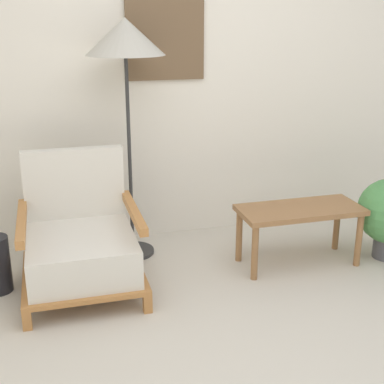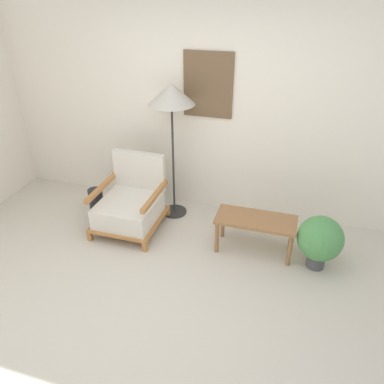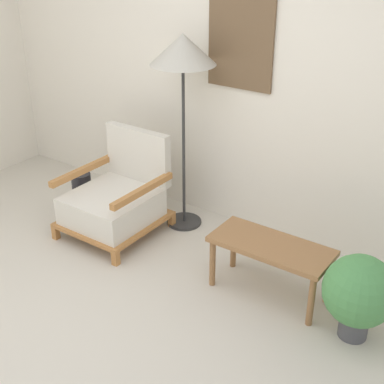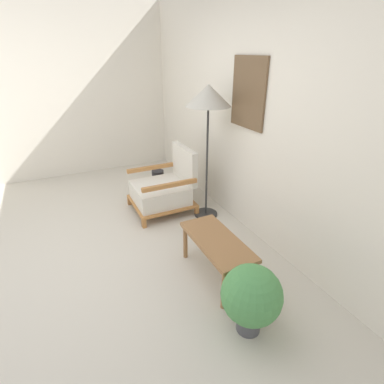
{
  "view_description": "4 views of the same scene",
  "coord_description": "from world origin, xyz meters",
  "px_view_note": "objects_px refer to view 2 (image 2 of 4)",
  "views": [
    {
      "loc": [
        -0.94,
        -1.81,
        1.64
      ],
      "look_at": [
        -0.07,
        1.34,
        0.55
      ],
      "focal_mm": 50.0,
      "sensor_mm": 36.0,
      "label": 1
    },
    {
      "loc": [
        0.95,
        -2.05,
        2.56
      ],
      "look_at": [
        -0.07,
        1.34,
        0.55
      ],
      "focal_mm": 35.0,
      "sensor_mm": 36.0,
      "label": 2
    },
    {
      "loc": [
        1.98,
        -1.58,
        2.34
      ],
      "look_at": [
        -0.07,
        1.34,
        0.55
      ],
      "focal_mm": 50.0,
      "sensor_mm": 36.0,
      "label": 3
    },
    {
      "loc": [
        2.59,
        0.06,
        1.96
      ],
      "look_at": [
        -0.07,
        1.34,
        0.55
      ],
      "focal_mm": 28.0,
      "sensor_mm": 36.0,
      "label": 4
    }
  ],
  "objects_px": {
    "armchair": "(131,204)",
    "coffee_table": "(256,223)",
    "vase": "(96,202)",
    "potted_plant": "(320,240)",
    "floor_lamp": "(172,99)"
  },
  "relations": [
    {
      "from": "armchair",
      "to": "coffee_table",
      "type": "height_order",
      "value": "armchair"
    },
    {
      "from": "armchair",
      "to": "potted_plant",
      "type": "distance_m",
      "value": 2.1
    },
    {
      "from": "potted_plant",
      "to": "vase",
      "type": "bearing_deg",
      "value": 175.21
    },
    {
      "from": "floor_lamp",
      "to": "potted_plant",
      "type": "height_order",
      "value": "floor_lamp"
    },
    {
      "from": "armchair",
      "to": "potted_plant",
      "type": "xyz_separation_m",
      "value": [
        2.1,
        -0.12,
        0.03
      ]
    },
    {
      "from": "floor_lamp",
      "to": "coffee_table",
      "type": "bearing_deg",
      "value": -23.52
    },
    {
      "from": "floor_lamp",
      "to": "vase",
      "type": "height_order",
      "value": "floor_lamp"
    },
    {
      "from": "coffee_table",
      "to": "vase",
      "type": "height_order",
      "value": "coffee_table"
    },
    {
      "from": "floor_lamp",
      "to": "potted_plant",
      "type": "bearing_deg",
      "value": -17.71
    },
    {
      "from": "vase",
      "to": "potted_plant",
      "type": "distance_m",
      "value": 2.63
    },
    {
      "from": "coffee_table",
      "to": "potted_plant",
      "type": "height_order",
      "value": "potted_plant"
    },
    {
      "from": "armchair",
      "to": "coffee_table",
      "type": "xyz_separation_m",
      "value": [
        1.45,
        -0.04,
        0.05
      ]
    },
    {
      "from": "floor_lamp",
      "to": "potted_plant",
      "type": "relative_size",
      "value": 2.83
    },
    {
      "from": "armchair",
      "to": "vase",
      "type": "distance_m",
      "value": 0.54
    },
    {
      "from": "vase",
      "to": "floor_lamp",
      "type": "bearing_deg",
      "value": 20.03
    }
  ]
}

